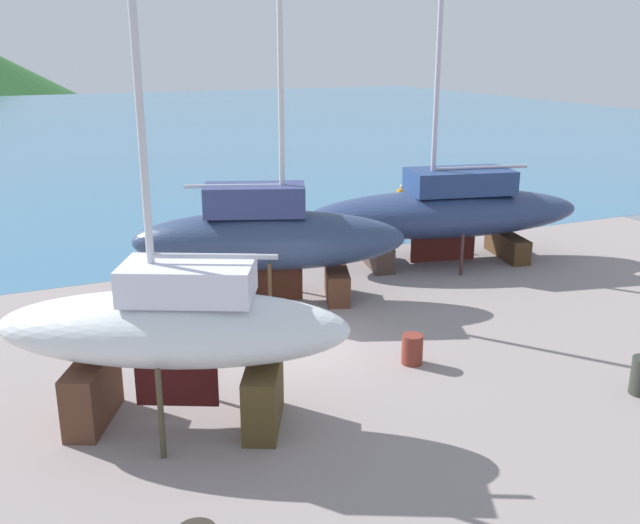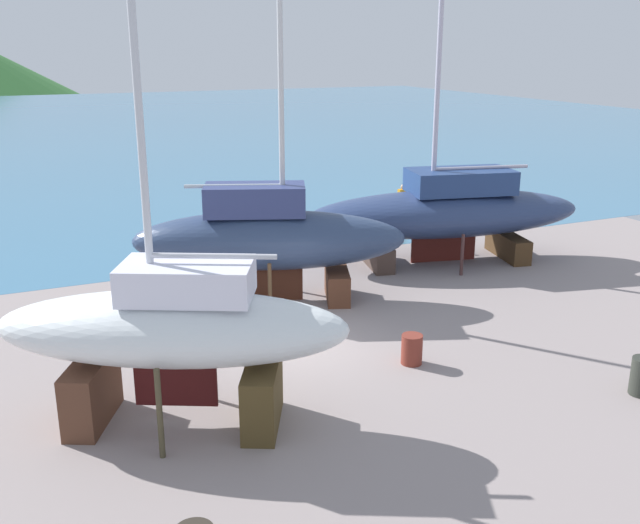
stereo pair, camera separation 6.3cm
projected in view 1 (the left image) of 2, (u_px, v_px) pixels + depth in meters
The scene contains 7 objects.
ground_plane at pixel (334, 378), 17.58m from camera, with size 39.98×39.98×0.00m, color gray.
sea_water at pixel (71, 127), 71.31m from camera, with size 136.22×103.17×0.01m, color teal.
sailboat_far_slipway at pixel (446, 211), 26.60m from camera, with size 11.00×5.48×18.05m.
sailboat_large_starboard at pixel (175, 330), 14.88m from camera, with size 7.73×5.49×13.44m.
sailboat_mid_port at pixel (268, 238), 22.38m from camera, with size 8.86×5.28×15.23m.
worker at pixel (402, 202), 33.09m from camera, with size 0.45×0.26×1.71m.
barrel_rust_near at pixel (412, 349), 18.30m from camera, with size 0.55×0.55×0.78m, color maroon.
Camera 1 is at (-6.86, -16.80, 7.87)m, focal length 40.10 mm.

